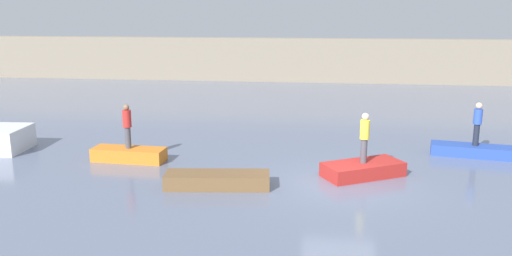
{
  "coord_description": "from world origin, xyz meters",
  "views": [
    {
      "loc": [
        -0.8,
        -16.27,
        5.64
      ],
      "look_at": [
        -3.3,
        3.96,
        0.92
      ],
      "focal_mm": 36.44,
      "sensor_mm": 36.0,
      "label": 1
    }
  ],
  "objects_px": {
    "rowboat_red": "(363,169)",
    "person_yellow_shirt": "(365,135)",
    "person_red_shirt": "(127,124)",
    "rowboat_brown": "(217,180)",
    "rowboat_blue": "(475,151)",
    "rowboat_orange": "(129,154)",
    "person_blue_shirt": "(478,121)"
  },
  "relations": [
    {
      "from": "rowboat_red",
      "to": "person_yellow_shirt",
      "type": "distance_m",
      "value": 1.21
    },
    {
      "from": "person_red_shirt",
      "to": "rowboat_brown",
      "type": "bearing_deg",
      "value": -32.7
    },
    {
      "from": "rowboat_red",
      "to": "rowboat_blue",
      "type": "relative_size",
      "value": 0.84
    },
    {
      "from": "rowboat_red",
      "to": "rowboat_blue",
      "type": "distance_m",
      "value": 5.47
    },
    {
      "from": "rowboat_blue",
      "to": "person_yellow_shirt",
      "type": "relative_size",
      "value": 1.88
    },
    {
      "from": "rowboat_red",
      "to": "rowboat_orange",
      "type": "bearing_deg",
      "value": 145.38
    },
    {
      "from": "person_yellow_shirt",
      "to": "rowboat_orange",
      "type": "bearing_deg",
      "value": 174.82
    },
    {
      "from": "rowboat_red",
      "to": "rowboat_blue",
      "type": "bearing_deg",
      "value": 4.76
    },
    {
      "from": "rowboat_orange",
      "to": "rowboat_blue",
      "type": "distance_m",
      "value": 13.36
    },
    {
      "from": "rowboat_orange",
      "to": "rowboat_blue",
      "type": "relative_size",
      "value": 0.84
    },
    {
      "from": "rowboat_red",
      "to": "person_blue_shirt",
      "type": "height_order",
      "value": "person_blue_shirt"
    },
    {
      "from": "person_red_shirt",
      "to": "rowboat_blue",
      "type": "bearing_deg",
      "value": 9.88
    },
    {
      "from": "person_blue_shirt",
      "to": "person_yellow_shirt",
      "type": "bearing_deg",
      "value": -145.8
    },
    {
      "from": "rowboat_red",
      "to": "person_blue_shirt",
      "type": "xyz_separation_m",
      "value": [
        4.52,
        3.07,
        1.14
      ]
    },
    {
      "from": "rowboat_blue",
      "to": "person_yellow_shirt",
      "type": "height_order",
      "value": "person_yellow_shirt"
    },
    {
      "from": "rowboat_brown",
      "to": "rowboat_red",
      "type": "distance_m",
      "value": 5.05
    },
    {
      "from": "person_red_shirt",
      "to": "person_blue_shirt",
      "type": "distance_m",
      "value": 13.36
    },
    {
      "from": "rowboat_brown",
      "to": "rowboat_red",
      "type": "bearing_deg",
      "value": 13.62
    },
    {
      "from": "rowboat_blue",
      "to": "person_red_shirt",
      "type": "bearing_deg",
      "value": -159.5
    },
    {
      "from": "person_blue_shirt",
      "to": "rowboat_red",
      "type": "bearing_deg",
      "value": -145.8
    },
    {
      "from": "rowboat_red",
      "to": "person_yellow_shirt",
      "type": "relative_size",
      "value": 1.59
    },
    {
      "from": "rowboat_orange",
      "to": "person_blue_shirt",
      "type": "bearing_deg",
      "value": 13.47
    },
    {
      "from": "person_yellow_shirt",
      "to": "person_blue_shirt",
      "type": "xyz_separation_m",
      "value": [
        4.52,
        3.07,
        -0.07
      ]
    },
    {
      "from": "rowboat_blue",
      "to": "person_red_shirt",
      "type": "relative_size",
      "value": 1.94
    },
    {
      "from": "rowboat_blue",
      "to": "person_red_shirt",
      "type": "xyz_separation_m",
      "value": [
        -13.16,
        -2.29,
        1.21
      ]
    },
    {
      "from": "rowboat_orange",
      "to": "person_blue_shirt",
      "type": "height_order",
      "value": "person_blue_shirt"
    },
    {
      "from": "rowboat_red",
      "to": "person_red_shirt",
      "type": "xyz_separation_m",
      "value": [
        -8.64,
        0.78,
        1.18
      ]
    },
    {
      "from": "person_yellow_shirt",
      "to": "person_red_shirt",
      "type": "height_order",
      "value": "person_yellow_shirt"
    },
    {
      "from": "rowboat_orange",
      "to": "person_yellow_shirt",
      "type": "height_order",
      "value": "person_yellow_shirt"
    },
    {
      "from": "rowboat_orange",
      "to": "person_blue_shirt",
      "type": "distance_m",
      "value": 13.41
    },
    {
      "from": "rowboat_blue",
      "to": "person_yellow_shirt",
      "type": "bearing_deg",
      "value": -135.18
    },
    {
      "from": "rowboat_orange",
      "to": "rowboat_brown",
      "type": "distance_m",
      "value": 4.62
    }
  ]
}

